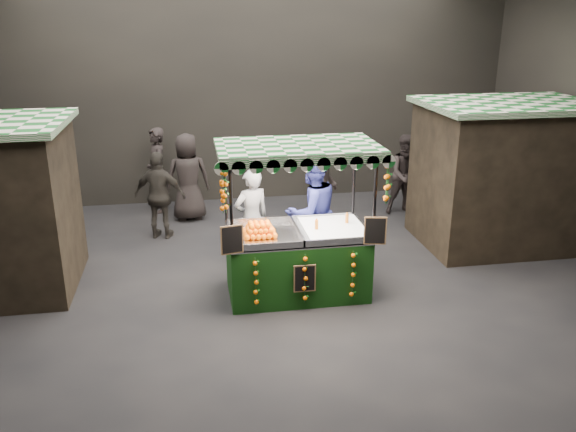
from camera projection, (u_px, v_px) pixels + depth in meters
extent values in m
plane|color=black|center=(275.00, 295.00, 8.92)|extent=(12.00, 12.00, 0.00)
cube|color=black|center=(240.00, 88.00, 12.76)|extent=(12.00, 0.10, 5.00)
cube|color=black|center=(398.00, 294.00, 3.45)|extent=(12.00, 0.10, 5.00)
cube|color=black|center=(502.00, 177.00, 10.62)|extent=(2.80, 2.00, 2.50)
cube|color=#12531C|center=(511.00, 104.00, 10.19)|extent=(3.00, 2.20, 0.10)
cube|color=#0D330B|center=(297.00, 265.00, 8.86)|extent=(2.05, 1.12, 0.93)
cube|color=silver|center=(297.00, 235.00, 8.70)|extent=(2.05, 1.12, 0.04)
cylinder|color=black|center=(232.00, 241.00, 7.99)|extent=(0.05, 0.05, 2.23)
cylinder|color=black|center=(373.00, 232.00, 8.31)|extent=(0.05, 0.05, 2.23)
cylinder|color=black|center=(227.00, 216.00, 8.98)|extent=(0.05, 0.05, 2.23)
cylinder|color=black|center=(353.00, 209.00, 9.30)|extent=(0.05, 0.05, 2.23)
cube|color=#12531C|center=(298.00, 147.00, 8.26)|extent=(2.28, 1.35, 0.07)
cube|color=white|center=(334.00, 229.00, 8.77)|extent=(0.91, 1.01, 0.07)
cube|color=black|center=(232.00, 240.00, 7.92)|extent=(0.31, 0.09, 0.41)
cube|color=black|center=(375.00, 231.00, 8.24)|extent=(0.31, 0.09, 0.41)
cube|color=black|center=(305.00, 278.00, 8.29)|extent=(0.32, 0.02, 0.41)
imported|color=gray|center=(252.00, 219.00, 9.70)|extent=(0.71, 0.58, 1.68)
imported|color=navy|center=(312.00, 213.00, 9.56)|extent=(1.15, 1.03, 1.95)
imported|color=#2A2422|center=(18.00, 222.00, 9.70)|extent=(0.60, 0.42, 1.57)
imported|color=#2A2322|center=(407.00, 175.00, 12.31)|extent=(0.83, 0.65, 1.69)
imported|color=#2C2823|center=(160.00, 196.00, 10.95)|extent=(1.05, 0.68, 1.66)
imported|color=#2D2624|center=(326.00, 182.00, 11.90)|extent=(1.06, 1.20, 1.61)
imported|color=black|center=(188.00, 177.00, 11.92)|extent=(0.92, 0.65, 1.79)
imported|color=#2B2623|center=(461.00, 171.00, 12.12)|extent=(0.91, 1.88, 1.94)
imported|color=black|center=(157.00, 170.00, 12.42)|extent=(0.61, 0.76, 1.80)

